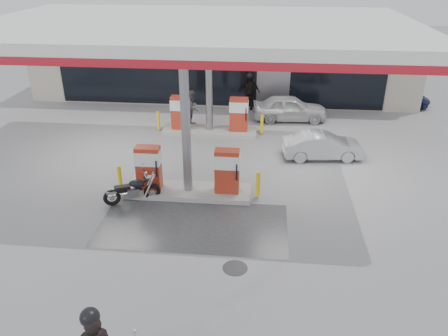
# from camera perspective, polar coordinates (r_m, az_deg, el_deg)

# --- Properties ---
(ground) EXTENTS (90.00, 90.00, 0.00)m
(ground) POSITION_cam_1_polar(r_m,az_deg,el_deg) (14.21, -6.05, -7.29)
(ground) COLOR gray
(ground) RESTS_ON ground
(wet_patch) EXTENTS (6.00, 3.00, 0.00)m
(wet_patch) POSITION_cam_1_polar(r_m,az_deg,el_deg) (14.13, -4.04, -7.41)
(wet_patch) COLOR #4C4C4F
(wet_patch) RESTS_ON ground
(drain_cover) EXTENTS (0.70, 0.70, 0.01)m
(drain_cover) POSITION_cam_1_polar(r_m,az_deg,el_deg) (12.37, 1.46, -12.92)
(drain_cover) COLOR #38383A
(drain_cover) RESTS_ON ground
(store_building) EXTENTS (22.00, 8.22, 4.00)m
(store_building) POSITION_cam_1_polar(r_m,az_deg,el_deg) (28.24, 0.21, 14.38)
(store_building) COLOR #ABA28F
(store_building) RESTS_ON ground
(canopy) EXTENTS (16.00, 10.02, 5.51)m
(canopy) POSITION_cam_1_polar(r_m,az_deg,el_deg) (16.97, -3.51, 17.57)
(canopy) COLOR silver
(canopy) RESTS_ON ground
(pump_island_near) EXTENTS (5.14, 1.30, 1.78)m
(pump_island_near) POSITION_cam_1_polar(r_m,az_deg,el_deg) (15.55, -4.75, -1.05)
(pump_island_near) COLOR #9E9E99
(pump_island_near) RESTS_ON ground
(pump_island_far) EXTENTS (5.14, 1.30, 1.78)m
(pump_island_far) POSITION_cam_1_polar(r_m,az_deg,el_deg) (20.99, -1.90, 6.44)
(pump_island_far) COLOR #9E9E99
(pump_island_far) RESTS_ON ground
(parked_motorcycle) EXTENTS (1.87, 1.02, 1.02)m
(parked_motorcycle) POSITION_cam_1_polar(r_m,az_deg,el_deg) (15.41, -11.81, -2.90)
(parked_motorcycle) COLOR black
(parked_motorcycle) RESTS_ON ground
(sedan_white) EXTENTS (3.90, 1.80, 1.29)m
(sedan_white) POSITION_cam_1_polar(r_m,az_deg,el_deg) (22.95, 8.56, 7.76)
(sedan_white) COLOR silver
(sedan_white) RESTS_ON ground
(attendant) EXTENTS (0.86, 1.00, 1.79)m
(attendant) POSITION_cam_1_polar(r_m,az_deg,el_deg) (22.01, -4.15, 7.84)
(attendant) COLOR #58575C
(attendant) RESTS_ON ground
(hatchback_silver) EXTENTS (3.45, 1.53, 1.10)m
(hatchback_silver) POSITION_cam_1_polar(r_m,az_deg,el_deg) (18.81, 12.76, 2.84)
(hatchback_silver) COLOR #A9ACB1
(hatchback_silver) RESTS_ON ground
(parked_car_left) EXTENTS (4.61, 2.53, 1.26)m
(parked_car_left) POSITION_cam_1_polar(r_m,az_deg,el_deg) (27.53, -9.95, 10.73)
(parked_car_left) COLOR black
(parked_car_left) RESTS_ON ground
(parked_car_right) EXTENTS (3.83, 2.15, 1.01)m
(parked_car_right) POSITION_cam_1_polar(r_m,az_deg,el_deg) (26.93, 21.56, 8.66)
(parked_car_right) COLOR #17204D
(parked_car_right) RESTS_ON ground
(biker_walking) EXTENTS (1.15, 0.51, 1.94)m
(biker_walking) POSITION_cam_1_polar(r_m,az_deg,el_deg) (24.37, 3.31, 9.89)
(biker_walking) COLOR black
(biker_walking) RESTS_ON ground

